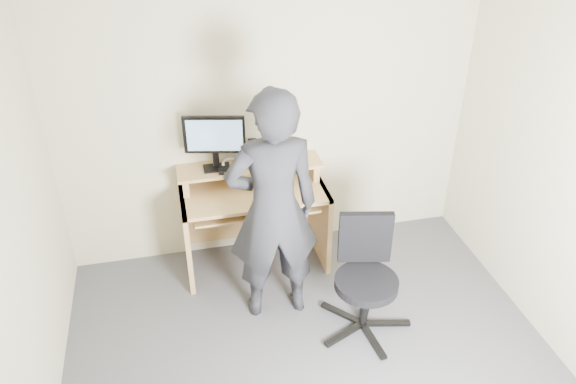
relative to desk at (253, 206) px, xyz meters
name	(u,v)px	position (x,y,z in m)	size (l,w,h in m)	color
back_wall	(269,118)	(0.20, 0.22, 0.70)	(3.50, 0.02, 2.50)	#BBB594
ceiling	(341,19)	(0.20, -1.53, 1.95)	(3.50, 3.50, 0.02)	white
desk	(253,206)	(0.00, 0.00, 0.00)	(1.20, 0.60, 0.91)	tan
monitor	(215,138)	(-0.27, 0.07, 0.64)	(0.49, 0.14, 0.47)	black
external_drive	(253,153)	(0.03, 0.09, 0.46)	(0.07, 0.13, 0.20)	black
travel_mug	(275,152)	(0.21, 0.06, 0.46)	(0.09, 0.09, 0.20)	#B8B8BD
smartphone	(279,162)	(0.25, 0.06, 0.37)	(0.07, 0.13, 0.01)	black
charger	(221,172)	(-0.25, -0.03, 0.38)	(0.04, 0.04, 0.04)	black
headphones	(232,164)	(-0.15, 0.10, 0.37)	(0.16, 0.16, 0.02)	silver
keyboard	(264,204)	(0.07, -0.17, 0.12)	(0.46, 0.18, 0.03)	black
mouse	(288,191)	(0.27, -0.18, 0.22)	(0.10, 0.06, 0.04)	black
office_chair	(366,272)	(0.67, -0.97, -0.06)	(0.71, 0.70, 0.89)	black
person	(273,209)	(0.04, -0.66, 0.39)	(0.68, 0.45, 1.87)	black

